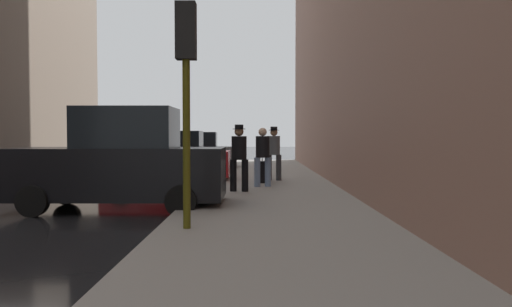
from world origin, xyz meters
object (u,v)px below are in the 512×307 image
(traffic_light, at_px, (188,65))
(pedestrian_with_fedora, at_px, (241,154))
(fire_hydrant, at_px, (216,177))
(parked_black_suv, at_px, (123,163))
(parked_red_hatchback, at_px, (171,159))
(rolling_suitcase, at_px, (264,172))
(pedestrian_with_beanie, at_px, (276,151))
(parked_gray_coupe, at_px, (195,152))
(pedestrian_in_jeans, at_px, (265,154))

(traffic_light, bearing_deg, pedestrian_with_fedora, 82.82)
(fire_hydrant, bearing_deg, parked_black_suv, -122.10)
(parked_red_hatchback, distance_m, fire_hydrant, 3.67)
(parked_black_suv, relative_size, pedestrian_with_fedora, 2.59)
(pedestrian_with_fedora, relative_size, rolling_suitcase, 1.71)
(pedestrian_with_beanie, bearing_deg, parked_red_hatchback, 171.93)
(parked_gray_coupe, bearing_deg, parked_red_hatchback, -90.00)
(parked_black_suv, distance_m, pedestrian_with_fedora, 3.42)
(parked_red_hatchback, distance_m, traffic_light, 9.38)
(pedestrian_in_jeans, height_order, rolling_suitcase, pedestrian_in_jeans)
(traffic_light, bearing_deg, fire_hydrant, 90.49)
(parked_red_hatchback, xyz_separation_m, pedestrian_with_beanie, (3.56, -0.50, 0.29))
(parked_black_suv, distance_m, pedestrian_in_jeans, 4.77)
(parked_red_hatchback, bearing_deg, pedestrian_in_jeans, -38.14)
(parked_gray_coupe, distance_m, traffic_light, 15.77)
(pedestrian_with_fedora, distance_m, rolling_suitcase, 2.67)
(parked_black_suv, height_order, parked_gray_coupe, parked_black_suv)
(pedestrian_with_fedora, bearing_deg, parked_gray_coupe, 103.74)
(fire_hydrant, relative_size, traffic_light, 0.20)
(fire_hydrant, bearing_deg, pedestrian_in_jeans, 27.41)
(parked_red_hatchback, bearing_deg, pedestrian_with_beanie, -8.07)
(parked_black_suv, xyz_separation_m, traffic_light, (1.85, -2.94, 1.73))
(pedestrian_with_beanie, bearing_deg, pedestrian_with_fedora, -107.84)
(pedestrian_in_jeans, bearing_deg, traffic_light, -101.32)
(pedestrian_in_jeans, bearing_deg, fire_hydrant, -152.59)
(pedestrian_with_beanie, distance_m, pedestrian_in_jeans, 2.02)
(parked_black_suv, xyz_separation_m, pedestrian_with_fedora, (2.52, 2.32, 0.10))
(parked_black_suv, xyz_separation_m, parked_red_hatchback, (0.00, 6.06, -0.18))
(parked_black_suv, distance_m, parked_red_hatchback, 6.06)
(parked_black_suv, xyz_separation_m, fire_hydrant, (1.80, 2.88, -0.54))
(pedestrian_in_jeans, height_order, pedestrian_with_fedora, pedestrian_with_fedora)
(parked_red_hatchback, height_order, pedestrian_in_jeans, pedestrian_in_jeans)
(traffic_light, distance_m, pedestrian_with_beanie, 8.81)
(parked_red_hatchback, bearing_deg, pedestrian_with_fedora, -56.08)
(parked_black_suv, xyz_separation_m, parked_gray_coupe, (0.00, 12.60, -0.18))
(pedestrian_with_beanie, height_order, rolling_suitcase, pedestrian_with_beanie)
(parked_red_hatchback, height_order, traffic_light, traffic_light)
(parked_red_hatchback, distance_m, pedestrian_in_jeans, 4.02)
(parked_black_suv, height_order, pedestrian_in_jeans, parked_black_suv)
(parked_gray_coupe, relative_size, pedestrian_with_beanie, 2.40)
(pedestrian_with_fedora, bearing_deg, traffic_light, -97.18)
(fire_hydrant, xyz_separation_m, pedestrian_with_beanie, (1.75, 2.68, 0.64))
(parked_red_hatchback, bearing_deg, traffic_light, -78.35)
(parked_red_hatchback, relative_size, pedestrian_in_jeans, 2.47)
(traffic_light, bearing_deg, pedestrian_with_beanie, 78.65)
(pedestrian_in_jeans, bearing_deg, parked_red_hatchback, 141.86)
(traffic_light, bearing_deg, parked_red_hatchback, 101.65)
(pedestrian_with_beanie, distance_m, rolling_suitcase, 1.05)
(parked_black_suv, bearing_deg, fire_hydrant, 57.90)
(pedestrian_in_jeans, relative_size, rolling_suitcase, 1.64)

